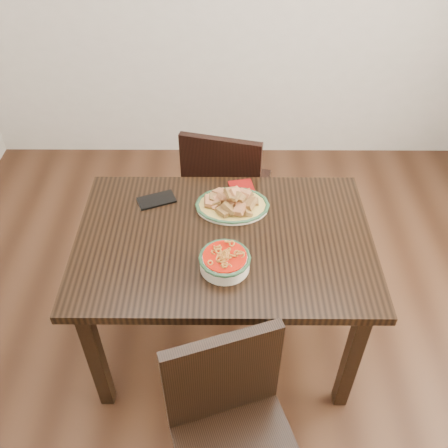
{
  "coord_description": "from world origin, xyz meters",
  "views": [
    {
      "loc": [
        -0.01,
        -1.53,
        2.24
      ],
      "look_at": [
        -0.02,
        0.01,
        0.81
      ],
      "focal_mm": 40.0,
      "sensor_mm": 36.0,
      "label": 1
    }
  ],
  "objects_px": {
    "fish_plate": "(232,200)",
    "smartphone": "(157,200)",
    "chair_far": "(225,188)",
    "chair_near": "(232,427)",
    "noodle_bowl": "(225,260)",
    "dining_table": "(224,252)"
  },
  "relations": [
    {
      "from": "noodle_bowl",
      "to": "dining_table",
      "type": "bearing_deg",
      "value": 91.37
    },
    {
      "from": "smartphone",
      "to": "noodle_bowl",
      "type": "bearing_deg",
      "value": -74.18
    },
    {
      "from": "chair_far",
      "to": "noodle_bowl",
      "type": "relative_size",
      "value": 4.26
    },
    {
      "from": "chair_near",
      "to": "fish_plate",
      "type": "height_order",
      "value": "chair_near"
    },
    {
      "from": "chair_far",
      "to": "smartphone",
      "type": "xyz_separation_m",
      "value": [
        -0.32,
        -0.41,
        0.26
      ]
    },
    {
      "from": "dining_table",
      "to": "fish_plate",
      "type": "xyz_separation_m",
      "value": [
        0.04,
        0.2,
        0.14
      ]
    },
    {
      "from": "fish_plate",
      "to": "chair_near",
      "type": "bearing_deg",
      "value": -90.27
    },
    {
      "from": "chair_far",
      "to": "noodle_bowl",
      "type": "xyz_separation_m",
      "value": [
        -0.0,
        -0.82,
        0.29
      ]
    },
    {
      "from": "chair_near",
      "to": "fish_plate",
      "type": "distance_m",
      "value": 0.95
    },
    {
      "from": "noodle_bowl",
      "to": "smartphone",
      "type": "height_order",
      "value": "noodle_bowl"
    },
    {
      "from": "chair_near",
      "to": "noodle_bowl",
      "type": "distance_m",
      "value": 0.61
    },
    {
      "from": "chair_far",
      "to": "noodle_bowl",
      "type": "height_order",
      "value": "chair_far"
    },
    {
      "from": "fish_plate",
      "to": "smartphone",
      "type": "relative_size",
      "value": 1.93
    },
    {
      "from": "dining_table",
      "to": "fish_plate",
      "type": "distance_m",
      "value": 0.24
    },
    {
      "from": "smartphone",
      "to": "dining_table",
      "type": "bearing_deg",
      "value": -59.39
    },
    {
      "from": "chair_far",
      "to": "chair_near",
      "type": "height_order",
      "value": "same"
    },
    {
      "from": "chair_near",
      "to": "smartphone",
      "type": "bearing_deg",
      "value": 91.43
    },
    {
      "from": "chair_near",
      "to": "noodle_bowl",
      "type": "height_order",
      "value": "chair_near"
    },
    {
      "from": "chair_far",
      "to": "smartphone",
      "type": "height_order",
      "value": "chair_far"
    },
    {
      "from": "chair_far",
      "to": "fish_plate",
      "type": "bearing_deg",
      "value": 107.66
    },
    {
      "from": "fish_plate",
      "to": "smartphone",
      "type": "height_order",
      "value": "fish_plate"
    },
    {
      "from": "dining_table",
      "to": "chair_far",
      "type": "xyz_separation_m",
      "value": [
        0.0,
        0.65,
        -0.16
      ]
    }
  ]
}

